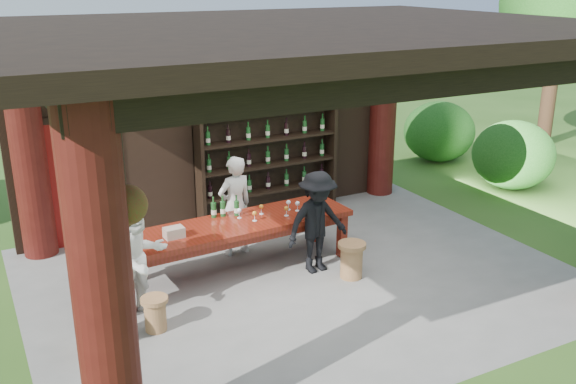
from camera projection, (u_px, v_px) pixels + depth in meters
name	position (u px, v px, depth m)	size (l,w,h in m)	color
ground	(301.00, 277.00, 9.10)	(90.00, 90.00, 0.00)	#2D5119
pavilion	(286.00, 124.00, 8.76)	(7.50, 6.00, 3.60)	slate
wine_shelf	(268.00, 153.00, 11.08)	(2.57, 0.39, 2.26)	black
tasting_table	(233.00, 231.00, 9.05)	(3.57, 1.10, 0.75)	#631C0E
stool_near_left	(155.00, 313.00, 7.67)	(0.33, 0.33, 0.43)	olive
stool_near_right	(352.00, 259.00, 9.00)	(0.40, 0.40, 0.52)	olive
stool_far_left	(93.00, 328.00, 7.25)	(0.40, 0.40, 0.52)	olive
host	(235.00, 206.00, 9.61)	(0.56, 0.37, 1.54)	beige
guest_woman	(140.00, 258.00, 7.79)	(0.78, 0.60, 1.60)	white
guest_man	(317.00, 222.00, 9.06)	(0.96, 0.55, 1.49)	black
table_bottles	(224.00, 206.00, 9.22)	(0.40, 0.16, 0.31)	#194C1E
table_glasses	(271.00, 210.00, 9.30)	(0.95, 0.30, 0.15)	silver
napkin_basket	(174.00, 233.00, 8.51)	(0.26, 0.18, 0.14)	#BF6672
shrubs	(312.00, 223.00, 9.52)	(14.96, 7.97, 1.36)	#194C14
trees	(425.00, 17.00, 11.12)	(22.29, 9.21, 4.80)	#3F2819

